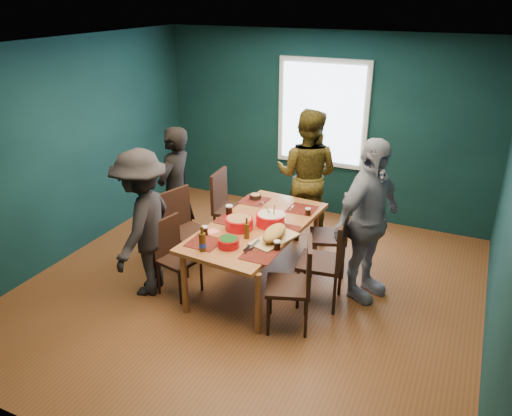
{
  "coord_description": "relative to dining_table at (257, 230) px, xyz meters",
  "views": [
    {
      "loc": [
        2.13,
        -4.45,
        3.19
      ],
      "look_at": [
        -0.01,
        0.2,
        0.95
      ],
      "focal_mm": 35.0,
      "sensor_mm": 36.0,
      "label": 1
    }
  ],
  "objects": [
    {
      "name": "room",
      "position": [
        0.01,
        0.06,
        0.7
      ],
      "size": [
        5.01,
        5.01,
        2.71
      ],
      "color": "brown",
      "rests_on": "ground"
    },
    {
      "name": "dining_table",
      "position": [
        0.0,
        0.0,
        0.0
      ],
      "size": [
        1.12,
        2.01,
        0.74
      ],
      "rotation": [
        0.0,
        0.0,
        -0.08
      ],
      "color": "#A86532",
      "rests_on": "floor"
    },
    {
      "name": "chair_left_far",
      "position": [
        -0.77,
        0.74,
        -0.07
      ],
      "size": [
        0.5,
        0.5,
        1.02
      ],
      "rotation": [
        0.0,
        0.0,
        0.09
      ],
      "color": "black",
      "rests_on": "floor"
    },
    {
      "name": "chair_left_mid",
      "position": [
        -1.0,
        -0.02,
        -0.09
      ],
      "size": [
        0.55,
        0.55,
        0.99
      ],
      "rotation": [
        0.0,
        0.0,
        -0.29
      ],
      "color": "black",
      "rests_on": "floor"
    },
    {
      "name": "chair_left_near",
      "position": [
        -0.77,
        -0.57,
        -0.15
      ],
      "size": [
        0.47,
        0.47,
        0.88
      ],
      "rotation": [
        0.0,
        0.0,
        -0.21
      ],
      "color": "black",
      "rests_on": "floor"
    },
    {
      "name": "chair_right_far",
      "position": [
        0.77,
        0.61,
        -0.11
      ],
      "size": [
        0.55,
        0.55,
        0.96
      ],
      "rotation": [
        0.0,
        0.0,
        0.33
      ],
      "color": "black",
      "rests_on": "floor"
    },
    {
      "name": "chair_right_mid",
      "position": [
        0.9,
        -0.09,
        -0.07
      ],
      "size": [
        0.52,
        0.52,
        1.02
      ],
      "rotation": [
        0.0,
        0.0,
        0.13
      ],
      "color": "black",
      "rests_on": "floor"
    },
    {
      "name": "chair_right_near",
      "position": [
        0.73,
        -0.62,
        -0.1
      ],
      "size": [
        0.56,
        0.56,
        0.97
      ],
      "rotation": [
        0.0,
        0.0,
        0.34
      ],
      "color": "black",
      "rests_on": "floor"
    },
    {
      "name": "person_far_left",
      "position": [
        -1.26,
        0.26,
        0.17
      ],
      "size": [
        0.41,
        0.62,
        1.68
      ],
      "primitive_type": "imported",
      "rotation": [
        0.0,
        0.0,
        4.73
      ],
      "color": "black",
      "rests_on": "floor"
    },
    {
      "name": "person_back",
      "position": [
        0.12,
        1.37,
        0.24
      ],
      "size": [
        0.91,
        0.72,
        1.81
      ],
      "primitive_type": "imported",
      "rotation": [
        0.0,
        0.0,
        3.18
      ],
      "color": "black",
      "rests_on": "floor"
    },
    {
      "name": "person_right",
      "position": [
        1.2,
        0.24,
        0.25
      ],
      "size": [
        0.82,
        1.16,
        1.83
      ],
      "primitive_type": "imported",
      "rotation": [
        0.0,
        0.0,
        1.19
      ],
      "color": "silver",
      "rests_on": "floor"
    },
    {
      "name": "person_near_left",
      "position": [
        -1.06,
        -0.69,
        0.17
      ],
      "size": [
        0.84,
        1.19,
        1.68
      ],
      "primitive_type": "imported",
      "rotation": [
        0.0,
        0.0,
        4.92
      ],
      "color": "black",
      "rests_on": "floor"
    },
    {
      "name": "bowl_salad",
      "position": [
        -0.14,
        -0.17,
        0.14
      ],
      "size": [
        0.31,
        0.31,
        0.13
      ],
      "color": "red",
      "rests_on": "dining_table"
    },
    {
      "name": "bowl_dumpling",
      "position": [
        0.14,
        0.07,
        0.14
      ],
      "size": [
        0.33,
        0.33,
        0.31
      ],
      "color": "red",
      "rests_on": "dining_table"
    },
    {
      "name": "bowl_herbs",
      "position": [
        -0.04,
        -0.6,
        0.12
      ],
      "size": [
        0.23,
        0.23,
        0.1
      ],
      "color": "red",
      "rests_on": "dining_table"
    },
    {
      "name": "cutting_board",
      "position": [
        0.33,
        -0.27,
        0.14
      ],
      "size": [
        0.43,
        0.71,
        0.15
      ],
      "rotation": [
        0.0,
        0.0,
        -0.31
      ],
      "color": "tan",
      "rests_on": "dining_table"
    },
    {
      "name": "small_bowl",
      "position": [
        -0.34,
        0.69,
        0.1
      ],
      "size": [
        0.15,
        0.15,
        0.06
      ],
      "color": "black",
      "rests_on": "dining_table"
    },
    {
      "name": "beer_bottle_a",
      "position": [
        -0.25,
        -0.79,
        0.17
      ],
      "size": [
        0.07,
        0.07,
        0.27
      ],
      "color": "#4A2E0D",
      "rests_on": "dining_table"
    },
    {
      "name": "beer_bottle_b",
      "position": [
        0.04,
        -0.34,
        0.16
      ],
      "size": [
        0.06,
        0.06,
        0.24
      ],
      "color": "#4A2E0D",
      "rests_on": "dining_table"
    },
    {
      "name": "cola_glass_a",
      "position": [
        -0.41,
        -0.47,
        0.13
      ],
      "size": [
        0.07,
        0.07,
        0.1
      ],
      "color": "black",
      "rests_on": "dining_table"
    },
    {
      "name": "cola_glass_b",
      "position": [
        0.44,
        -0.45,
        0.13
      ],
      "size": [
        0.07,
        0.07,
        0.1
      ],
      "color": "black",
      "rests_on": "dining_table"
    },
    {
      "name": "cola_glass_c",
      "position": [
        0.44,
        0.5,
        0.12
      ],
      "size": [
        0.06,
        0.06,
        0.09
      ],
      "color": "black",
      "rests_on": "dining_table"
    },
    {
      "name": "cola_glass_d",
      "position": [
        -0.42,
        0.12,
        0.13
      ],
      "size": [
        0.08,
        0.08,
        0.12
      ],
      "color": "black",
      "rests_on": "dining_table"
    },
    {
      "name": "napkin_a",
      "position": [
        0.33,
        0.02,
        0.07
      ],
      "size": [
        0.14,
        0.14,
        0.0
      ],
      "primitive_type": "cube",
      "rotation": [
        0.0,
        0.0,
        0.16
      ],
      "color": "#F37366",
      "rests_on": "dining_table"
    },
    {
      "name": "napkin_b",
      "position": [
        -0.37,
        -0.36,
        0.07
      ],
      "size": [
        0.17,
        0.17,
        0.0
      ],
      "primitive_type": "cube",
      "rotation": [
        0.0,
        0.0,
        -0.49
      ],
      "color": "#F37366",
      "rests_on": "dining_table"
    },
    {
      "name": "napkin_c",
      "position": [
        0.37,
        -0.69,
        0.07
      ],
      "size": [
        0.15,
        0.15,
        0.0
      ],
      "primitive_type": "cube",
      "rotation": [
        0.0,
        0.0,
        -0.02
      ],
      "color": "#F37366",
      "rests_on": "dining_table"
    }
  ]
}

